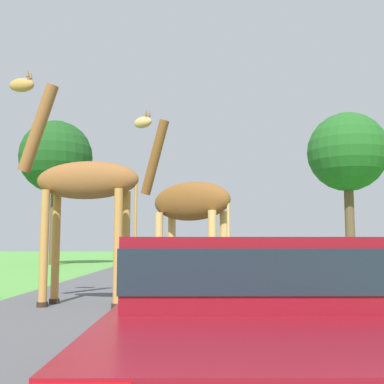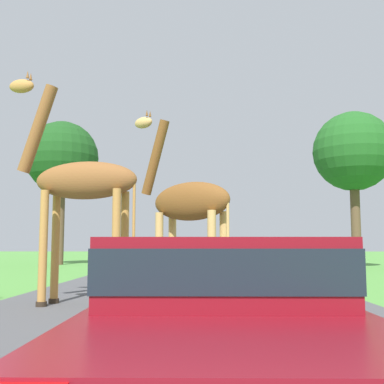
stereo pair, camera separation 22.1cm
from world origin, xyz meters
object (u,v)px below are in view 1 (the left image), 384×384
giraffe_near_road (187,207)px  car_queue_right (200,256)px  tree_centre_back (56,158)px  tree_left_edge (347,153)px  giraffe_companion (81,186)px  car_queue_left (198,252)px  car_lead_maroon (238,314)px

giraffe_near_road → car_queue_right: giraffe_near_road is taller
tree_centre_back → tree_left_edge: bearing=-13.2°
giraffe_companion → car_queue_left: bearing=0.6°
car_lead_maroon → car_queue_left: size_ratio=1.05×
giraffe_companion → car_lead_maroon: bearing=-147.4°
giraffe_near_road → car_queue_left: giraffe_near_road is taller
tree_left_edge → car_queue_right: bearing=-156.1°
car_queue_left → car_lead_maroon: bearing=-90.4°
giraffe_companion → tree_centre_back: (-5.85, 18.99, 4.01)m
giraffe_near_road → car_queue_right: (0.52, 9.87, -1.44)m
car_lead_maroon → tree_left_edge: tree_left_edge is taller
giraffe_near_road → giraffe_companion: bearing=162.9°
giraffe_near_road → giraffe_companion: size_ratio=0.96×
giraffe_companion → giraffe_near_road: bearing=-41.7°
car_queue_left → car_queue_right: bearing=-90.6°
giraffe_near_road → car_lead_maroon: giraffe_near_road is taller
car_queue_right → tree_left_edge: (7.89, 3.50, 5.32)m
car_lead_maroon → tree_left_edge: bearing=69.3°
car_lead_maroon → tree_centre_back: tree_centre_back is taller
giraffe_near_road → tree_left_edge: size_ratio=0.58×
giraffe_near_road → car_queue_left: size_ratio=1.08×
car_lead_maroon → car_queue_right: bearing=89.7°
giraffe_near_road → car_lead_maroon: (0.42, -7.78, -1.43)m
car_queue_right → tree_centre_back: 12.66m
car_lead_maroon → car_queue_right: 17.65m
tree_centre_back → giraffe_near_road: bearing=-65.0°
tree_left_edge → tree_centre_back: 16.89m
car_lead_maroon → car_queue_right: (0.10, 17.65, -0.01)m
car_queue_right → tree_left_edge: size_ratio=0.57×
giraffe_near_road → tree_left_edge: bearing=1.7°
tree_left_edge → tree_centre_back: size_ratio=0.94×
car_queue_left → tree_centre_back: size_ratio=0.50×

